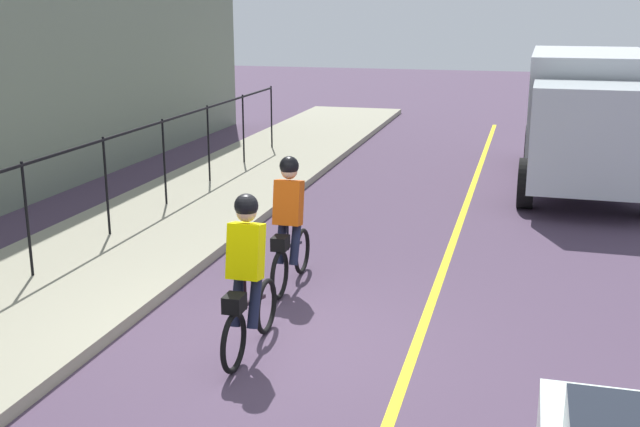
{
  "coord_description": "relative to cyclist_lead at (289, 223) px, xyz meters",
  "views": [
    {
      "loc": [
        -7.73,
        -2.67,
        3.75
      ],
      "look_at": [
        2.16,
        0.0,
        1.0
      ],
      "focal_mm": 43.6,
      "sensor_mm": 36.0,
      "label": 1
    }
  ],
  "objects": [
    {
      "name": "iron_fence",
      "position": [
        -0.87,
        3.44,
        0.44
      ],
      "size": [
        20.75,
        0.04,
        1.6
      ],
      "color": "black",
      "rests_on": "sidewalk"
    },
    {
      "name": "ground_plane",
      "position": [
        -1.87,
        -0.36,
        -0.91
      ],
      "size": [
        80.0,
        80.0,
        0.0
      ],
      "primitive_type": "plane",
      "color": "#49384E"
    },
    {
      "name": "lane_line_centre",
      "position": [
        -1.87,
        -1.96,
        -0.91
      ],
      "size": [
        36.0,
        0.12,
        0.01
      ],
      "primitive_type": "cube",
      "color": "yellow",
      "rests_on": "ground"
    },
    {
      "name": "sidewalk",
      "position": [
        -1.87,
        3.04,
        -0.84
      ],
      "size": [
        40.0,
        3.2,
        0.15
      ],
      "primitive_type": "cube",
      "color": "gray",
      "rests_on": "ground"
    },
    {
      "name": "cyclist_follow",
      "position": [
        -2.14,
        -0.19,
        0.0
      ],
      "size": [
        1.71,
        0.36,
        1.83
      ],
      "rotation": [
        0.0,
        0.0,
        0.0
      ],
      "color": "black",
      "rests_on": "ground"
    },
    {
      "name": "cyclist_lead",
      "position": [
        0.0,
        0.0,
        0.0
      ],
      "size": [
        1.71,
        0.36,
        1.83
      ],
      "rotation": [
        0.0,
        0.0,
        0.0
      ],
      "color": "black",
      "rests_on": "ground"
    },
    {
      "name": "box_truck_background",
      "position": [
        7.81,
        -4.21,
        0.64
      ],
      "size": [
        6.74,
        2.62,
        2.78
      ],
      "rotation": [
        0.0,
        0.0,
        3.13
      ],
      "color": "#AEB3BA",
      "rests_on": "ground"
    }
  ]
}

